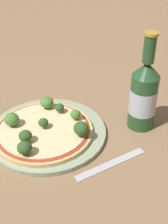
# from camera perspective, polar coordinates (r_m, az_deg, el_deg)

# --- Properties ---
(ground_plane) EXTENTS (3.00, 3.00, 0.00)m
(ground_plane) POSITION_cam_1_polar(r_m,az_deg,el_deg) (0.78, -5.70, -3.41)
(ground_plane) COLOR #846647
(plate) EXTENTS (0.29, 0.29, 0.01)m
(plate) POSITION_cam_1_polar(r_m,az_deg,el_deg) (0.77, -6.58, -3.78)
(plate) COLOR #93A384
(plate) RESTS_ON ground_plane
(pizza) EXTENTS (0.24, 0.24, 0.01)m
(pizza) POSITION_cam_1_polar(r_m,az_deg,el_deg) (0.75, -7.28, -3.49)
(pizza) COLOR tan
(pizza) RESTS_ON plate
(broccoli_floret_0) EXTENTS (0.03, 0.03, 0.03)m
(broccoli_floret_0) POSITION_cam_1_polar(r_m,az_deg,el_deg) (0.71, -10.68, -4.29)
(broccoli_floret_0) COLOR #6B8E51
(broccoli_floret_0) RESTS_ON pizza
(broccoli_floret_1) EXTENTS (0.03, 0.03, 0.03)m
(broccoli_floret_1) POSITION_cam_1_polar(r_m,az_deg,el_deg) (0.77, -1.57, -0.43)
(broccoli_floret_1) COLOR #6B8E51
(broccoli_floret_1) RESTS_ON pizza
(broccoli_floret_2) EXTENTS (0.04, 0.04, 0.04)m
(broccoli_floret_2) POSITION_cam_1_polar(r_m,az_deg,el_deg) (0.71, -0.52, -3.04)
(broccoli_floret_2) COLOR #6B8E51
(broccoli_floret_2) RESTS_ON pizza
(broccoli_floret_3) EXTENTS (0.04, 0.04, 0.03)m
(broccoli_floret_3) POSITION_cam_1_polar(r_m,az_deg,el_deg) (0.81, -6.83, 1.78)
(broccoli_floret_3) COLOR #6B8E51
(broccoli_floret_3) RESTS_ON pizza
(broccoli_floret_4) EXTENTS (0.02, 0.02, 0.03)m
(broccoli_floret_4) POSITION_cam_1_polar(r_m,az_deg,el_deg) (0.79, -4.50, 0.79)
(broccoli_floret_4) COLOR #6B8E51
(broccoli_floret_4) RESTS_ON pizza
(broccoli_floret_5) EXTENTS (0.02, 0.02, 0.03)m
(broccoli_floret_5) POSITION_cam_1_polar(r_m,az_deg,el_deg) (0.74, -7.30, -2.05)
(broccoli_floret_5) COLOR #6B8E51
(broccoli_floret_5) RESTS_ON pizza
(broccoli_floret_6) EXTENTS (0.03, 0.03, 0.03)m
(broccoli_floret_6) POSITION_cam_1_polar(r_m,az_deg,el_deg) (0.68, -10.81, -6.44)
(broccoli_floret_6) COLOR #6B8E51
(broccoli_floret_6) RESTS_ON pizza
(broccoli_floret_7) EXTENTS (0.04, 0.04, 0.03)m
(broccoli_floret_7) POSITION_cam_1_polar(r_m,az_deg,el_deg) (0.76, -13.10, -1.31)
(broccoli_floret_7) COLOR #6B8E51
(broccoli_floret_7) RESTS_ON pizza
(beer_bottle) EXTENTS (0.07, 0.07, 0.25)m
(beer_bottle) POSITION_cam_1_polar(r_m,az_deg,el_deg) (0.76, 10.84, 3.13)
(beer_bottle) COLOR #234C28
(beer_bottle) RESTS_ON ground_plane
(fork) EXTENTS (0.07, 0.17, 0.00)m
(fork) POSITION_cam_1_polar(r_m,az_deg,el_deg) (0.69, 4.69, -9.61)
(fork) COLOR #B2B2B7
(fork) RESTS_ON ground_plane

